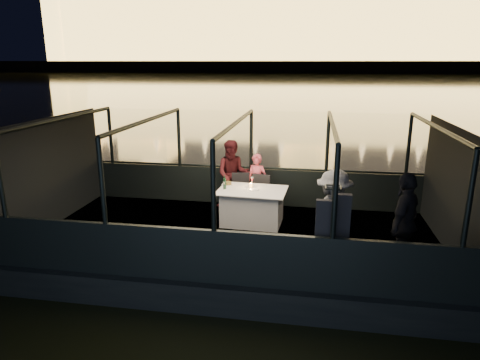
% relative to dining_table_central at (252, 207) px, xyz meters
% --- Properties ---
extents(river_water, '(500.00, 500.00, 0.00)m').
position_rel_dining_table_central_xyz_m(river_water, '(-0.22, 79.33, -0.89)').
color(river_water, black).
rests_on(river_water, ground).
extents(boat_hull, '(8.60, 4.40, 1.00)m').
position_rel_dining_table_central_xyz_m(boat_hull, '(-0.22, -0.67, -0.89)').
color(boat_hull, black).
rests_on(boat_hull, river_water).
extents(boat_deck, '(8.00, 4.00, 0.04)m').
position_rel_dining_table_central_xyz_m(boat_deck, '(-0.22, -0.67, -0.41)').
color(boat_deck, black).
rests_on(boat_deck, boat_hull).
extents(gunwale_port, '(8.00, 0.08, 0.90)m').
position_rel_dining_table_central_xyz_m(gunwale_port, '(-0.22, 1.33, 0.06)').
color(gunwale_port, black).
rests_on(gunwale_port, boat_deck).
extents(gunwale_starboard, '(8.00, 0.08, 0.90)m').
position_rel_dining_table_central_xyz_m(gunwale_starboard, '(-0.22, -2.67, 0.06)').
color(gunwale_starboard, black).
rests_on(gunwale_starboard, boat_deck).
extents(cabin_glass_port, '(8.00, 0.02, 1.40)m').
position_rel_dining_table_central_xyz_m(cabin_glass_port, '(-0.22, 1.33, 1.21)').
color(cabin_glass_port, '#99B2B2').
rests_on(cabin_glass_port, gunwale_port).
extents(cabin_glass_starboard, '(8.00, 0.02, 1.40)m').
position_rel_dining_table_central_xyz_m(cabin_glass_starboard, '(-0.22, -2.67, 1.21)').
color(cabin_glass_starboard, '#99B2B2').
rests_on(cabin_glass_starboard, gunwale_starboard).
extents(cabin_roof_glass, '(8.00, 4.00, 0.02)m').
position_rel_dining_table_central_xyz_m(cabin_roof_glass, '(-0.22, -0.67, 1.91)').
color(cabin_roof_glass, '#99B2B2').
rests_on(cabin_roof_glass, boat_deck).
extents(end_wall_fore, '(0.02, 4.00, 2.30)m').
position_rel_dining_table_central_xyz_m(end_wall_fore, '(-4.22, -0.67, 0.76)').
color(end_wall_fore, black).
rests_on(end_wall_fore, boat_deck).
extents(end_wall_aft, '(0.02, 4.00, 2.30)m').
position_rel_dining_table_central_xyz_m(end_wall_aft, '(3.78, -0.67, 0.76)').
color(end_wall_aft, black).
rests_on(end_wall_aft, boat_deck).
extents(canopy_ribs, '(8.00, 4.00, 2.30)m').
position_rel_dining_table_central_xyz_m(canopy_ribs, '(-0.22, -0.67, 0.76)').
color(canopy_ribs, black).
rests_on(canopy_ribs, boat_deck).
extents(embankment, '(400.00, 140.00, 6.00)m').
position_rel_dining_table_central_xyz_m(embankment, '(-0.22, 209.33, 0.11)').
color(embankment, '#423D33').
rests_on(embankment, ground).
extents(dining_table_central, '(1.51, 1.13, 0.77)m').
position_rel_dining_table_central_xyz_m(dining_table_central, '(0.00, 0.00, 0.00)').
color(dining_table_central, white).
rests_on(dining_table_central, boat_deck).
extents(chair_port_left, '(0.50, 0.50, 0.89)m').
position_rel_dining_table_central_xyz_m(chair_port_left, '(-0.40, 0.70, 0.06)').
color(chair_port_left, black).
rests_on(chair_port_left, boat_deck).
extents(chair_port_right, '(0.51, 0.51, 0.91)m').
position_rel_dining_table_central_xyz_m(chair_port_right, '(0.11, 0.53, 0.06)').
color(chair_port_right, black).
rests_on(chair_port_right, boat_deck).
extents(coat_stand, '(0.51, 0.43, 1.66)m').
position_rel_dining_table_central_xyz_m(coat_stand, '(1.56, -2.42, 0.51)').
color(coat_stand, black).
rests_on(coat_stand, boat_deck).
extents(person_woman_coral, '(0.56, 0.46, 1.35)m').
position_rel_dining_table_central_xyz_m(person_woman_coral, '(-0.03, 0.93, 0.36)').
color(person_woman_coral, '#E55361').
rests_on(person_woman_coral, boat_deck).
extents(person_man_maroon, '(0.86, 0.71, 1.65)m').
position_rel_dining_table_central_xyz_m(person_man_maroon, '(-0.61, 0.98, 0.36)').
color(person_man_maroon, '#3E1114').
rests_on(person_man_maroon, boat_deck).
extents(passenger_stripe, '(0.95, 1.24, 1.70)m').
position_rel_dining_table_central_xyz_m(passenger_stripe, '(1.63, -1.66, 0.47)').
color(passenger_stripe, silver).
rests_on(passenger_stripe, boat_deck).
extents(passenger_dark, '(0.87, 1.10, 1.73)m').
position_rel_dining_table_central_xyz_m(passenger_dark, '(2.77, -1.77, 0.47)').
color(passenger_dark, black).
rests_on(passenger_dark, boat_deck).
extents(wine_bottle, '(0.08, 0.08, 0.30)m').
position_rel_dining_table_central_xyz_m(wine_bottle, '(-0.60, -0.02, 0.53)').
color(wine_bottle, '#12341B').
rests_on(wine_bottle, dining_table_central).
extents(bread_basket, '(0.24, 0.24, 0.07)m').
position_rel_dining_table_central_xyz_m(bread_basket, '(-0.60, 0.27, 0.42)').
color(bread_basket, brown).
rests_on(bread_basket, dining_table_central).
extents(amber_candle, '(0.07, 0.07, 0.08)m').
position_rel_dining_table_central_xyz_m(amber_candle, '(-0.06, 0.20, 0.42)').
color(amber_candle, gold).
rests_on(amber_candle, dining_table_central).
extents(plate_near, '(0.28, 0.28, 0.01)m').
position_rel_dining_table_central_xyz_m(plate_near, '(0.04, 0.02, 0.39)').
color(plate_near, white).
rests_on(plate_near, dining_table_central).
extents(plate_far, '(0.30, 0.30, 0.02)m').
position_rel_dining_table_central_xyz_m(plate_far, '(-0.60, 0.29, 0.39)').
color(plate_far, silver).
rests_on(plate_far, dining_table_central).
extents(wine_glass_white, '(0.07, 0.07, 0.17)m').
position_rel_dining_table_central_xyz_m(wine_glass_white, '(-0.60, -0.07, 0.48)').
color(wine_glass_white, silver).
rests_on(wine_glass_white, dining_table_central).
extents(wine_glass_red, '(0.07, 0.07, 0.21)m').
position_rel_dining_table_central_xyz_m(wine_glass_red, '(-0.04, 0.26, 0.48)').
color(wine_glass_red, white).
rests_on(wine_glass_red, dining_table_central).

